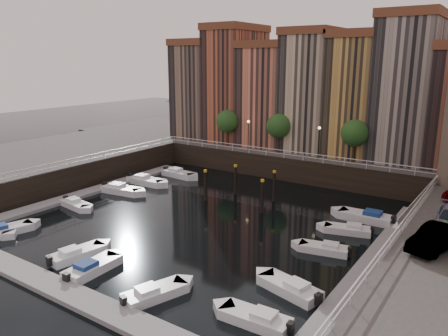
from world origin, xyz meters
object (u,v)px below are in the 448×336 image
Objects in this scene: gangway at (419,203)px; boat_left_1 at (76,204)px; boat_left_2 at (121,190)px; mooring_pilings at (244,187)px; car_b at (435,239)px.

gangway reaches higher than boat_left_1.
mooring_pilings is at bearing 13.47° from boat_left_2.
gangway is at bearing 119.97° from car_b.
gangway is 1.89× the size of boat_left_1.
gangway is 13.87m from car_b.
boat_left_2 is (0.13, 6.20, 0.07)m from boat_left_1.
car_b is (33.59, -4.13, 3.39)m from boat_left_2.
car_b reaches higher than mooring_pilings.
boat_left_2 is (-30.34, -9.22, -1.52)m from gangway.
mooring_pilings is 1.54× the size of car_b.
boat_left_1 is at bearing -160.20° from car_b.
gangway is 1.57× the size of boat_left_2.
boat_left_2 is 1.10× the size of car_b.
mooring_pilings is 14.49m from boat_left_2.
gangway is at bearing 34.98° from boat_left_1.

